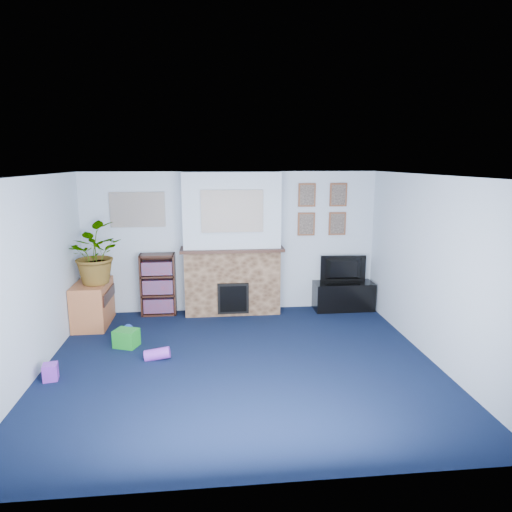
{
  "coord_description": "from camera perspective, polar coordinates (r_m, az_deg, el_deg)",
  "views": [
    {
      "loc": [
        -0.37,
        -5.47,
        2.58
      ],
      "look_at": [
        0.29,
        0.91,
        1.23
      ],
      "focal_mm": 32.0,
      "sensor_mm": 36.0,
      "label": 1
    }
  ],
  "objects": [
    {
      "name": "wall_front",
      "position": [
        3.52,
        0.66,
        -11.17
      ],
      "size": [
        5.0,
        0.04,
        2.4
      ],
      "primitive_type": "cube",
      "color": "silver",
      "rests_on": "ground"
    },
    {
      "name": "toy_tube",
      "position": [
        6.3,
        -12.24,
        -11.9
      ],
      "size": [
        0.35,
        0.15,
        0.2
      ],
      "primitive_type": "cylinder",
      "rotation": [
        0.0,
        1.43,
        0.0
      ],
      "color": "purple",
      "rests_on": "ground"
    },
    {
      "name": "potted_plant",
      "position": [
        7.47,
        -19.87,
        0.24
      ],
      "size": [
        1.11,
        1.12,
        0.94
      ],
      "primitive_type": "imported",
      "rotation": [
        0.0,
        0.0,
        2.27
      ],
      "color": "#26661E",
      "rests_on": "sideboard"
    },
    {
      "name": "floor",
      "position": [
        6.06,
        -1.87,
        -13.33
      ],
      "size": [
        5.0,
        4.5,
        0.01
      ],
      "primitive_type": "cube",
      "color": "black",
      "rests_on": "ground"
    },
    {
      "name": "wall_back",
      "position": [
        7.85,
        -3.1,
        1.73
      ],
      "size": [
        5.0,
        0.04,
        2.4
      ],
      "primitive_type": "cube",
      "color": "silver",
      "rests_on": "ground"
    },
    {
      "name": "bookshelf",
      "position": [
        7.91,
        -12.11,
        -3.65
      ],
      "size": [
        0.58,
        0.28,
        1.05
      ],
      "color": "black",
      "rests_on": "ground"
    },
    {
      "name": "green_crate",
      "position": [
        6.77,
        -15.9,
        -9.72
      ],
      "size": [
        0.38,
        0.34,
        0.25
      ],
      "primitive_type": "cube",
      "rotation": [
        0.0,
        0.0,
        -0.36
      ],
      "color": "#198C26",
      "rests_on": "ground"
    },
    {
      "name": "toy_block",
      "position": [
        6.13,
        -24.31,
        -13.0
      ],
      "size": [
        0.19,
        0.19,
        0.2
      ],
      "primitive_type": "cube",
      "rotation": [
        0.0,
        0.0,
        0.19
      ],
      "color": "purple",
      "rests_on": "ground"
    },
    {
      "name": "wall_right",
      "position": [
        6.33,
        21.25,
        -1.54
      ],
      "size": [
        0.04,
        4.5,
        2.4
      ],
      "primitive_type": "cube",
      "color": "silver",
      "rests_on": "ground"
    },
    {
      "name": "television",
      "position": [
        8.09,
        10.95,
        -1.65
      ],
      "size": [
        0.8,
        0.15,
        0.46
      ],
      "primitive_type": "imported",
      "rotation": [
        0.0,
        0.0,
        3.08
      ],
      "color": "black",
      "rests_on": "tv_stand"
    },
    {
      "name": "collage_main",
      "position": [
        7.36,
        -2.99,
        5.61
      ],
      "size": [
        1.0,
        0.03,
        0.68
      ],
      "primitive_type": "cube",
      "color": "gray",
      "rests_on": "chimney_breast"
    },
    {
      "name": "mantel_teddy",
      "position": [
        7.6,
        -7.27,
        1.42
      ],
      "size": [
        0.14,
        0.14,
        0.14
      ],
      "primitive_type": "sphere",
      "color": "gray",
      "rests_on": "chimney_breast"
    },
    {
      "name": "mantel_clock",
      "position": [
        7.6,
        -3.68,
        1.53
      ],
      "size": [
        0.11,
        0.06,
        0.15
      ],
      "primitive_type": "cube",
      "color": "gold",
      "rests_on": "chimney_breast"
    },
    {
      "name": "portrait_br",
      "position": [
        8.09,
        10.12,
        4.01
      ],
      "size": [
        0.3,
        0.03,
        0.4
      ],
      "primitive_type": "cube",
      "color": "brown",
      "rests_on": "wall_back"
    },
    {
      "name": "portrait_bl",
      "position": [
        7.95,
        6.3,
        3.99
      ],
      "size": [
        0.3,
        0.03,
        0.4
      ],
      "primitive_type": "cube",
      "color": "brown",
      "rests_on": "wall_back"
    },
    {
      "name": "portrait_tl",
      "position": [
        7.9,
        6.38,
        7.59
      ],
      "size": [
        0.3,
        0.03,
        0.4
      ],
      "primitive_type": "cube",
      "color": "brown",
      "rests_on": "wall_back"
    },
    {
      "name": "mantel_can",
      "position": [
        7.68,
        2.57,
        1.58
      ],
      "size": [
        0.06,
        0.06,
        0.12
      ],
      "primitive_type": "cylinder",
      "color": "purple",
      "rests_on": "chimney_breast"
    },
    {
      "name": "ceiling",
      "position": [
        5.49,
        -2.04,
        9.99
      ],
      "size": [
        5.0,
        4.5,
        0.01
      ],
      "primitive_type": "cube",
      "color": "white",
      "rests_on": "wall_back"
    },
    {
      "name": "chimney_breast",
      "position": [
        7.65,
        -3.02,
        1.34
      ],
      "size": [
        1.72,
        0.5,
        2.4
      ],
      "color": "brown",
      "rests_on": "ground"
    },
    {
      "name": "mantel_candle",
      "position": [
        7.62,
        -1.26,
        1.66
      ],
      "size": [
        0.05,
        0.05,
        0.17
      ],
      "primitive_type": "cylinder",
      "color": "#B2BFC6",
      "rests_on": "chimney_breast"
    },
    {
      "name": "portrait_tr",
      "position": [
        8.04,
        10.25,
        7.54
      ],
      "size": [
        0.3,
        0.03,
        0.4
      ],
      "primitive_type": "cube",
      "color": "brown",
      "rests_on": "wall_back"
    },
    {
      "name": "toy_ball",
      "position": [
        7.23,
        -15.7,
        -8.74
      ],
      "size": [
        0.16,
        0.16,
        0.16
      ],
      "primitive_type": "sphere",
      "color": "blue",
      "rests_on": "ground"
    },
    {
      "name": "collage_left",
      "position": [
        7.84,
        -14.59,
        5.63
      ],
      "size": [
        0.9,
        0.03,
        0.58
      ],
      "primitive_type": "cube",
      "color": "gray",
      "rests_on": "wall_back"
    },
    {
      "name": "wall_left",
      "position": [
        6.03,
        -26.41,
        -2.62
      ],
      "size": [
        0.04,
        4.5,
        2.4
      ],
      "primitive_type": "cube",
      "color": "silver",
      "rests_on": "ground"
    },
    {
      "name": "tv_stand",
      "position": [
        8.2,
        10.86,
        -5.05
      ],
      "size": [
        1.03,
        0.43,
        0.49
      ],
      "primitive_type": "cube",
      "color": "black",
      "rests_on": "ground"
    },
    {
      "name": "sideboard",
      "position": [
        7.73,
        -19.72,
        -5.62
      ],
      "size": [
        0.5,
        0.89,
        0.69
      ],
      "primitive_type": "cube",
      "color": "#AF6138",
      "rests_on": "ground"
    }
  ]
}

